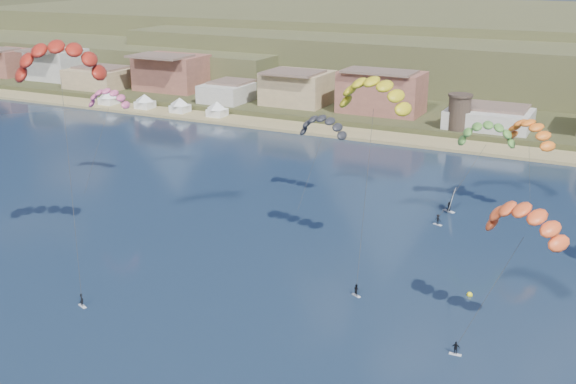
{
  "coord_description": "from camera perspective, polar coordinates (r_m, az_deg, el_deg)",
  "views": [
    {
      "loc": [
        41.33,
        -51.33,
        41.18
      ],
      "look_at": [
        0.0,
        32.0,
        10.0
      ],
      "focal_mm": 43.65,
      "sensor_mm": 36.0,
      "label": 1
    }
  ],
  "objects": [
    {
      "name": "beach",
      "position": [
        167.73,
        11.33,
        4.04
      ],
      "size": [
        2200.0,
        12.0,
        0.9
      ],
      "color": "tan",
      "rests_on": "ground"
    },
    {
      "name": "distant_kite_orange",
      "position": [
        121.57,
        19.16,
        4.93
      ],
      "size": [
        10.13,
        9.11,
        18.03
      ],
      "color": "#262626",
      "rests_on": "ground"
    },
    {
      "name": "distant_kite_dark",
      "position": [
        122.09,
        2.85,
        5.68
      ],
      "size": [
        9.09,
        5.79,
        17.19
      ],
      "color": "#262626",
      "rests_on": "ground"
    },
    {
      "name": "kitesurfer_green",
      "position": [
        121.45,
        15.9,
        4.83
      ],
      "size": [
        10.59,
        14.2,
        17.92
      ],
      "color": "silver",
      "rests_on": "ground"
    },
    {
      "name": "kitesurfer_orange",
      "position": [
        80.18,
        18.82,
        -1.81
      ],
      "size": [
        10.94,
        11.26,
        17.73
      ],
      "color": "silver",
      "rests_on": "ground"
    },
    {
      "name": "town",
      "position": [
        194.31,
        1.24,
        8.7
      ],
      "size": [
        400.0,
        24.0,
        12.0
      ],
      "color": "silver",
      "rests_on": "ground"
    },
    {
      "name": "watchtower",
      "position": [
        172.81,
        13.78,
        6.38
      ],
      "size": [
        5.82,
        5.82,
        8.6
      ],
      "color": "#47382D",
      "rests_on": "ground"
    },
    {
      "name": "windsurfer",
      "position": [
        122.37,
        13.07,
        -1.0
      ],
      "size": [
        2.48,
        2.57,
        4.02
      ],
      "color": "silver",
      "rests_on": "ground"
    },
    {
      "name": "distant_kite_pink",
      "position": [
        134.74,
        -14.46,
        7.67
      ],
      "size": [
        8.79,
        6.6,
        19.83
      ],
      "color": "#262626",
      "rests_on": "ground"
    },
    {
      "name": "buoy",
      "position": [
        93.7,
        14.57,
        -8.1
      ],
      "size": [
        0.76,
        0.76,
        0.76
      ],
      "color": "yellow",
      "rests_on": "ground"
    },
    {
      "name": "ground",
      "position": [
        77.71,
        -10.86,
        -13.84
      ],
      "size": [
        2400.0,
        2400.0,
        0.0
      ],
      "primitive_type": "plane",
      "color": "#0D1A31",
      "rests_on": "ground"
    },
    {
      "name": "kitesurfer_red",
      "position": [
        95.66,
        -18.19,
        10.62
      ],
      "size": [
        15.88,
        15.32,
        32.99
      ],
      "color": "silver",
      "rests_on": "ground"
    },
    {
      "name": "kitesurfer_yellow",
      "position": [
        92.38,
        7.04,
        8.31
      ],
      "size": [
        11.1,
        12.98,
        27.74
      ],
      "color": "silver",
      "rests_on": "ground"
    },
    {
      "name": "beach_tents",
      "position": [
        199.95,
        -10.29,
        7.44
      ],
      "size": [
        43.4,
        6.4,
        5.0
      ],
      "color": "white",
      "rests_on": "ground"
    }
  ]
}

